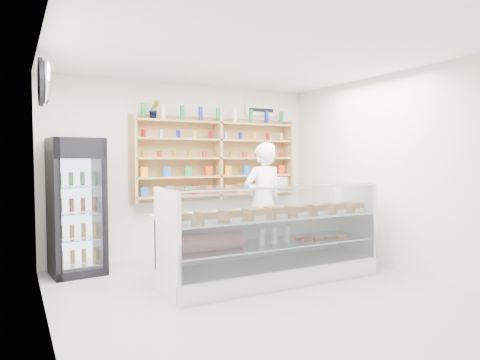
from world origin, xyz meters
TOP-DOWN VIEW (x-y plane):
  - room at (0.00, 0.00)m, footprint 5.00×5.00m
  - display_counter at (0.44, 0.60)m, footprint 2.89×0.86m
  - shop_worker at (0.89, 1.54)m, footprint 0.70×0.48m
  - drinks_cooler at (-1.75, 2.13)m, footprint 0.73×0.72m
  - wall_shelving at (0.50, 2.34)m, footprint 2.84×0.28m
  - potted_plant at (-0.58, 2.34)m, footprint 0.17×0.14m
  - security_mirror at (-2.17, 1.20)m, footprint 0.15×0.50m
  - wall_sign at (1.40, 2.47)m, footprint 0.62×0.03m

SIDE VIEW (x-z plane):
  - display_counter at x=0.44m, z-range -0.28..0.98m
  - shop_worker at x=0.89m, z-range 0.00..1.84m
  - drinks_cooler at x=-1.75m, z-range 0.00..1.88m
  - room at x=0.00m, z-range -1.10..3.90m
  - wall_shelving at x=0.50m, z-range 0.93..2.26m
  - potted_plant at x=-0.58m, z-range 2.20..2.49m
  - security_mirror at x=-2.17m, z-range 2.20..2.70m
  - wall_sign at x=1.40m, z-range 2.35..2.55m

